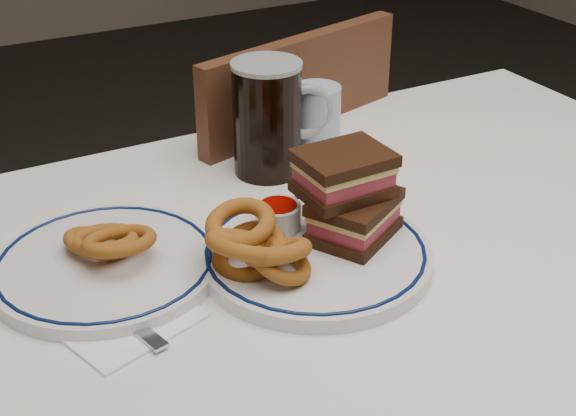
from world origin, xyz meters
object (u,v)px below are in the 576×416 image
beer_mug (270,117)px  main_plate (315,255)px  chair_far (258,232)px  far_plate (106,265)px

beer_mug → main_plate: bearing=-105.0°
chair_far → beer_mug: beer_mug is taller
chair_far → far_plate: (-0.39, -0.39, 0.27)m
main_plate → beer_mug: bearing=75.0°
main_plate → beer_mug: beer_mug is taller
chair_far → beer_mug: (-0.09, -0.24, 0.35)m
chair_far → far_plate: size_ratio=3.32×
beer_mug → far_plate: (-0.30, -0.15, -0.08)m
chair_far → beer_mug: bearing=-111.4°
beer_mug → far_plate: bearing=-153.4°
main_plate → far_plate: size_ratio=1.05×
main_plate → beer_mug: size_ratio=1.68×
main_plate → far_plate: 0.25m
chair_far → beer_mug: size_ratio=5.32×
main_plate → far_plate: (-0.23, 0.10, -0.00)m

